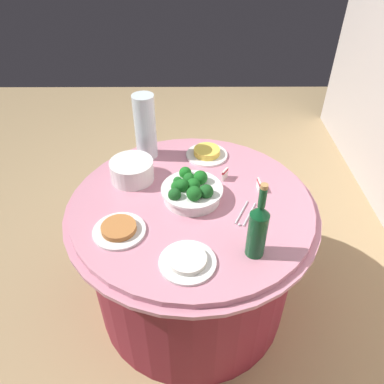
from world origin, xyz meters
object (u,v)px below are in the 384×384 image
Objects in this scene: serving_tongs at (245,214)px; food_plate_rice at (188,261)px; plate_stack at (132,170)px; label_placard_mid at (259,185)px; food_plate_fried_egg at (207,153)px; broccoli_bowl at (191,190)px; food_plate_peanuts at (119,229)px; wine_bottle at (258,229)px; decorative_fruit_vase at (146,131)px; label_placard_front at (225,174)px.

food_plate_rice is at bearing -42.71° from serving_tongs.
label_placard_mid is at bearing 81.46° from plate_stack.
food_plate_fried_egg reaches higher than food_plate_rice.
broccoli_bowl is 1.27× the size of food_plate_peanuts.
decorative_fruit_vase is (-0.69, -0.48, 0.02)m from wine_bottle.
label_placard_mid is (0.30, 0.55, -0.12)m from decorative_fruit_vase.
label_placard_mid is at bearing 60.22° from label_placard_front.
food_plate_peanuts is 1.00× the size of food_plate_fried_egg.
plate_stack is at bearing -61.42° from food_plate_fried_egg.
wine_bottle is 2.06× the size of serving_tongs.
plate_stack reaches higher than food_plate_rice.
food_plate_rice is at bearing 26.76° from plate_stack.
serving_tongs is at bearing 44.34° from decorative_fruit_vase.
label_placard_front is (-0.26, -0.07, 0.03)m from serving_tongs.
broccoli_bowl is 0.82× the size of decorative_fruit_vase.
food_plate_rice is at bearing -18.68° from label_placard_front.
food_plate_fried_egg is at bearing -158.45° from label_placard_front.
plate_stack is 0.42m from food_plate_fried_egg.
serving_tongs is 0.20m from label_placard_mid.
broccoli_bowl is 0.44m from decorative_fruit_vase.
broccoli_bowl is 5.09× the size of label_placard_front.
plate_stack reaches higher than food_plate_fried_egg.
broccoli_bowl is 1.33× the size of plate_stack.
wine_bottle is 0.29m from food_plate_rice.
wine_bottle is 0.99× the size of decorative_fruit_vase.
decorative_fruit_vase is 0.79m from food_plate_rice.
broccoli_bowl reaches higher than food_plate_fried_egg.
food_plate_peanuts is at bearing -65.74° from label_placard_mid.
food_plate_peanuts is 4.00× the size of label_placard_mid.
food_plate_rice is at bearing -78.58° from wine_bottle.
broccoli_bowl reaches higher than food_plate_peanuts.
broccoli_bowl is 1.27× the size of food_plate_rice.
food_plate_rice is 0.56m from label_placard_mid.
food_plate_rice is 0.33m from food_plate_peanuts.
food_plate_rice is at bearing -36.69° from label_placard_mid.
serving_tongs is (0.48, 0.47, -0.14)m from decorative_fruit_vase.
decorative_fruit_vase is at bearing -118.74° from label_placard_mid.
broccoli_bowl is 1.27× the size of food_plate_fried_egg.
broccoli_bowl is at bearing -13.36° from food_plate_fried_egg.
serving_tongs is at bearing -25.26° from label_placard_mid.
decorative_fruit_vase is 0.64m from label_placard_mid.
label_placard_front is 0.17m from label_placard_mid.
wine_bottle is at bearing 47.65° from plate_stack.
broccoli_bowl reaches higher than plate_stack.
label_placard_front reaches higher than food_plate_fried_egg.
food_plate_fried_egg is at bearing -162.21° from serving_tongs.
decorative_fruit_vase is 6.18× the size of label_placard_front.
broccoli_bowl reaches higher than label_placard_front.
food_plate_peanuts is 0.59m from label_placard_front.
food_plate_fried_egg is (0.01, 0.32, -0.13)m from decorative_fruit_vase.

